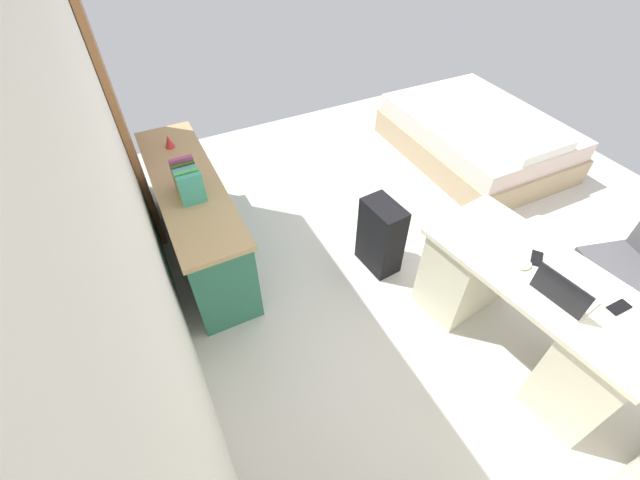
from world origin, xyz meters
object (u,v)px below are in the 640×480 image
cell_phone_by_mouse (537,258)px  figurine_small (169,141)px  desk (525,310)px  credenza (196,218)px  cell_phone_near_laptop (619,307)px  suitcase_black (381,236)px  laptop (563,293)px  computer_mouse (525,265)px  office_chair (628,272)px  bed (476,137)px

cell_phone_by_mouse → figurine_small: bearing=0.6°
desk → credenza: 2.55m
cell_phone_near_laptop → credenza: bearing=40.7°
desk → suitcase_black: size_ratio=2.39×
credenza → laptop: (-2.06, -1.63, 0.42)m
desk → computer_mouse: computer_mouse is taller
office_chair → computer_mouse: bearing=77.9°
figurine_small → bed: bearing=-97.5°
office_chair → suitcase_black: size_ratio=1.49×
office_chair → suitcase_black: 1.76m
bed → laptop: 2.70m
desk → credenza: bearing=42.0°
cell_phone_near_laptop → cell_phone_by_mouse: same height
desk → cell_phone_by_mouse: cell_phone_by_mouse is taller
cell_phone_near_laptop → figurine_small: 3.36m
desk → credenza: (1.90, 1.71, -0.01)m
desk → figurine_small: size_ratio=13.77×
laptop → office_chair: bearing=-86.3°
office_chair → figurine_small: office_chair is taller
credenza → cell_phone_by_mouse: (-1.78, -1.76, 0.37)m
suitcase_black → computer_mouse: 1.14m
desk → computer_mouse: bearing=32.7°
office_chair → figurine_small: (2.52, 2.59, 0.40)m
computer_mouse → figurine_small: (2.32, 1.64, 0.05)m
computer_mouse → cell_phone_by_mouse: bearing=-89.8°
desk → cell_phone_near_laptop: bearing=-154.3°
office_chair → suitcase_black: office_chair is taller
laptop → cell_phone_by_mouse: laptop is taller
desk → figurine_small: (2.42, 1.71, 0.42)m
office_chair → computer_mouse: office_chair is taller
credenza → laptop: 2.66m
computer_mouse → figurine_small: bearing=27.7°
suitcase_black → figurine_small: size_ratio=5.75×
desk → suitcase_black: bearing=21.4°
credenza → cell_phone_near_laptop: credenza is taller
bed → cell_phone_by_mouse: 2.40m
bed → desk: bearing=144.5°
cell_phone_by_mouse → bed: bearing=-73.0°
office_chair → computer_mouse: 1.02m
suitcase_black → credenza: bearing=52.7°
bed → cell_phone_by_mouse: cell_phone_by_mouse is taller
desk → bed: (2.01, -1.43, -0.15)m
cell_phone_near_laptop → figurine_small: size_ratio=1.24×
computer_mouse → figurine_small: size_ratio=0.91×
suitcase_black → computer_mouse: (-0.98, -0.36, 0.45)m
credenza → suitcase_black: (-0.81, -1.28, -0.06)m
suitcase_black → office_chair: bearing=-137.2°
figurine_small → credenza: bearing=-179.8°
suitcase_black → cell_phone_near_laptop: cell_phone_near_laptop is taller
credenza → suitcase_black: size_ratio=2.85×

